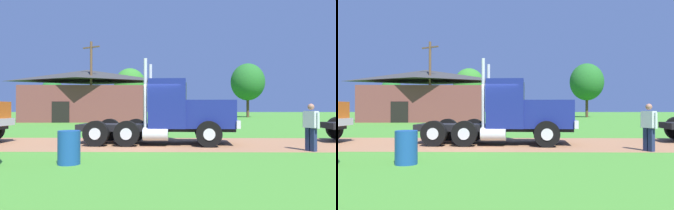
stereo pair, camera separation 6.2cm
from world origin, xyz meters
TOP-DOWN VIEW (x-y plane):
  - ground_plane at (0.00, 0.00)m, footprint 200.00×200.00m
  - dirt_track at (0.00, 0.00)m, footprint 120.00×5.15m
  - truck_foreground_white at (1.06, -0.03)m, footprint 6.84×2.82m
  - visitor_standing_near at (5.89, -2.26)m, footprint 0.46×0.58m
  - steel_barrel at (-1.90, -4.98)m, footprint 0.61×0.61m
  - shed_building at (-8.85, 22.38)m, footprint 14.04×7.69m
  - utility_pole_far at (-7.65, 19.45)m, footprint 2.01×1.14m
  - tree_left at (-18.39, 36.68)m, footprint 3.39×3.39m
  - tree_mid at (-6.57, 41.73)m, footprint 5.57×5.57m
  - tree_right at (13.21, 38.16)m, footprint 5.50×5.50m

SIDE VIEW (x-z plane):
  - ground_plane at x=0.00m, z-range 0.00..0.00m
  - dirt_track at x=0.00m, z-range 0.00..0.01m
  - steel_barrel at x=-1.90m, z-range 0.00..0.93m
  - visitor_standing_near at x=5.89m, z-range 0.08..1.78m
  - truck_foreground_white at x=1.06m, z-range -0.51..3.05m
  - shed_building at x=-8.85m, z-range -0.10..5.79m
  - tree_left at x=-18.39m, z-range 1.17..7.33m
  - utility_pole_far at x=-7.65m, z-range 0.25..8.78m
  - tree_mid at x=-6.57m, z-range 1.17..9.67m
  - tree_right at x=13.21m, z-range 1.36..10.15m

